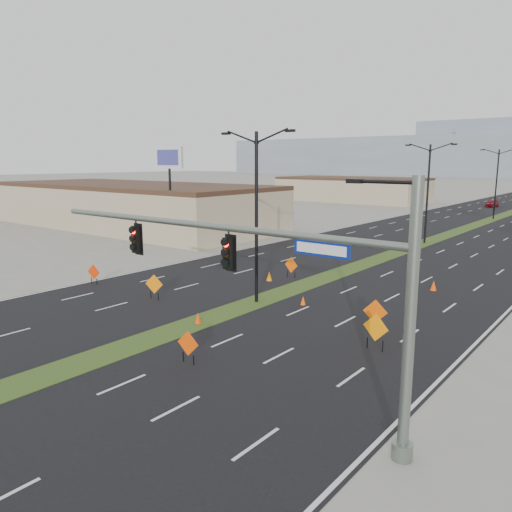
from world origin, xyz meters
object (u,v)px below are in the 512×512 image
Objects in this scene: streetlight_2 at (496,182)px; pole_sign_west at (169,165)px; construction_sign_4 at (376,329)px; cone_2 at (434,286)px; cone_3 at (269,276)px; streetlight_0 at (256,212)px; signal_mast at (272,273)px; construction_sign_3 at (188,345)px; construction_sign_1 at (154,285)px; construction_sign_5 at (375,313)px; cone_0 at (198,318)px; construction_sign_2 at (291,266)px; cone_1 at (303,301)px; car_left at (492,203)px; construction_sign_0 at (94,273)px; streetlight_1 at (428,190)px.

streetlight_2 is 1.03× the size of pole_sign_west.
construction_sign_4 is 2.51× the size of cone_2.
cone_2 is at bearing 24.21° from cone_3.
streetlight_0 reaches higher than pole_sign_west.
signal_mast is 6.51m from construction_sign_3.
streetlight_0 is at bearing 14.91° from construction_sign_1.
construction_sign_5 reaches higher than construction_sign_1.
streetlight_2 reaches higher than cone_0.
streetlight_0 is 1.03× the size of pole_sign_west.
cone_1 is at bearing -45.00° from construction_sign_2.
car_left is at bearing 93.80° from streetlight_0.
pole_sign_west reaches higher than cone_1.
cone_1 is 0.78× the size of cone_3.
cone_2 is (4.87, 8.11, 0.07)m from cone_1.
cone_3 reaches higher than cone_0.
streetlight_2 reaches higher than car_left.
construction_sign_4 is 7.60m from cone_1.
construction_sign_2 is 7.03m from cone_1.
construction_sign_0 is at bearing -170.48° from construction_sign_4.
cone_0 is 26.66m from pole_sign_west.
construction_sign_4 is (14.19, 0.68, 0.08)m from construction_sign_1.
construction_sign_4 is (8.95, -58.74, -4.41)m from streetlight_2.
streetlight_1 is 27.36m from cone_1.
pole_sign_west is (-28.61, 13.77, 6.98)m from construction_sign_4.
streetlight_2 reaches higher than construction_sign_3.
car_left is at bearing 97.29° from construction_sign_2.
signal_mast is at bearing -85.62° from construction_sign_4.
construction_sign_4 reaches higher than construction_sign_5.
streetlight_1 is 33.81m from construction_sign_0.
cone_2 is at bearing 93.45° from signal_mast.
cone_1 is at bearing 151.08° from construction_sign_5.
streetlight_2 is at bearing 87.01° from cone_3.
streetlight_0 is (-8.56, 10.00, 0.63)m from signal_mast.
construction_sign_0 reaches higher than cone_3.
streetlight_1 is at bearing 90.00° from streetlight_0.
construction_sign_5 reaches higher than car_left.
construction_sign_3 is at bearing -86.93° from streetlight_2.
cone_0 is at bearing -89.86° from streetlight_2.
construction_sign_0 is at bearing 177.32° from construction_sign_5.
cone_0 is (5.24, -81.64, -0.37)m from car_left.
construction_sign_0 is (-11.50, -31.46, -4.59)m from streetlight_1.
streetlight_2 is 47.50m from cone_2.
cone_3 is at bearing 154.40° from construction_sign_4.
signal_mast is 20.05m from construction_sign_2.
construction_sign_2 is (-2.00, -49.41, -4.53)m from streetlight_2.
construction_sign_5 is at bearing -26.51° from cone_3.
pole_sign_west reaches higher than cone_3.
car_left is 81.81m from cone_0.
construction_sign_3 is (14.99, -5.54, 0.00)m from construction_sign_0.
cone_1 is at bearing 6.54° from construction_sign_0.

